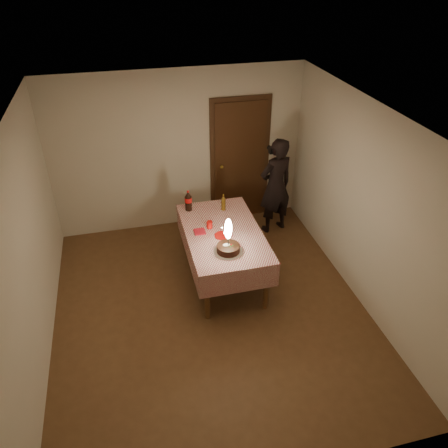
{
  "coord_description": "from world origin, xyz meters",
  "views": [
    {
      "loc": [
        -0.85,
        -4.15,
        4.1
      ],
      "look_at": [
        0.32,
        0.57,
        0.95
      ],
      "focal_mm": 35.0,
      "sensor_mm": 36.0,
      "label": 1
    }
  ],
  "objects_px": {
    "dining_table": "(223,238)",
    "birthday_cake": "(228,244)",
    "red_plate": "(223,235)",
    "red_cup": "(210,225)",
    "clear_cup": "(227,228)",
    "cola_bottle": "(188,201)",
    "amber_bottle_right": "(223,203)",
    "photographer": "(276,186)"
  },
  "relations": [
    {
      "from": "dining_table",
      "to": "birthday_cake",
      "type": "distance_m",
      "value": 0.51
    },
    {
      "from": "red_plate",
      "to": "red_cup",
      "type": "distance_m",
      "value": 0.27
    },
    {
      "from": "red_plate",
      "to": "clear_cup",
      "type": "height_order",
      "value": "clear_cup"
    },
    {
      "from": "cola_bottle",
      "to": "amber_bottle_right",
      "type": "distance_m",
      "value": 0.51
    },
    {
      "from": "photographer",
      "to": "cola_bottle",
      "type": "bearing_deg",
      "value": -165.99
    },
    {
      "from": "photographer",
      "to": "dining_table",
      "type": "bearing_deg",
      "value": -137.09
    },
    {
      "from": "red_plate",
      "to": "cola_bottle",
      "type": "xyz_separation_m",
      "value": [
        -0.32,
        0.77,
        0.15
      ]
    },
    {
      "from": "cola_bottle",
      "to": "photographer",
      "type": "distance_m",
      "value": 1.53
    },
    {
      "from": "red_plate",
      "to": "cola_bottle",
      "type": "distance_m",
      "value": 0.85
    },
    {
      "from": "dining_table",
      "to": "cola_bottle",
      "type": "distance_m",
      "value": 0.81
    },
    {
      "from": "cola_bottle",
      "to": "photographer",
      "type": "height_order",
      "value": "photographer"
    },
    {
      "from": "red_cup",
      "to": "cola_bottle",
      "type": "bearing_deg",
      "value": 109.83
    },
    {
      "from": "clear_cup",
      "to": "photographer",
      "type": "height_order",
      "value": "photographer"
    },
    {
      "from": "red_cup",
      "to": "photographer",
      "type": "distance_m",
      "value": 1.57
    },
    {
      "from": "amber_bottle_right",
      "to": "photographer",
      "type": "relative_size",
      "value": 0.16
    },
    {
      "from": "red_plate",
      "to": "clear_cup",
      "type": "bearing_deg",
      "value": 48.33
    },
    {
      "from": "red_plate",
      "to": "cola_bottle",
      "type": "height_order",
      "value": "cola_bottle"
    },
    {
      "from": "birthday_cake",
      "to": "red_plate",
      "type": "bearing_deg",
      "value": 87.5
    },
    {
      "from": "red_plate",
      "to": "photographer",
      "type": "relative_size",
      "value": 0.14
    },
    {
      "from": "red_plate",
      "to": "amber_bottle_right",
      "type": "relative_size",
      "value": 0.86
    },
    {
      "from": "dining_table",
      "to": "photographer",
      "type": "distance_m",
      "value": 1.54
    },
    {
      "from": "cola_bottle",
      "to": "birthday_cake",
      "type": "bearing_deg",
      "value": -74.85
    },
    {
      "from": "red_cup",
      "to": "cola_bottle",
      "type": "xyz_separation_m",
      "value": [
        -0.19,
        0.54,
        0.1
      ]
    },
    {
      "from": "dining_table",
      "to": "birthday_cake",
      "type": "height_order",
      "value": "birthday_cake"
    },
    {
      "from": "red_plate",
      "to": "red_cup",
      "type": "xyz_separation_m",
      "value": [
        -0.13,
        0.23,
        0.05
      ]
    },
    {
      "from": "dining_table",
      "to": "amber_bottle_right",
      "type": "bearing_deg",
      "value": 75.76
    },
    {
      "from": "clear_cup",
      "to": "photographer",
      "type": "relative_size",
      "value": 0.06
    },
    {
      "from": "cola_bottle",
      "to": "amber_bottle_right",
      "type": "bearing_deg",
      "value": -13.73
    },
    {
      "from": "dining_table",
      "to": "red_plate",
      "type": "height_order",
      "value": "red_plate"
    },
    {
      "from": "red_cup",
      "to": "photographer",
      "type": "height_order",
      "value": "photographer"
    },
    {
      "from": "clear_cup",
      "to": "cola_bottle",
      "type": "height_order",
      "value": "cola_bottle"
    },
    {
      "from": "amber_bottle_right",
      "to": "cola_bottle",
      "type": "bearing_deg",
      "value": 166.27
    },
    {
      "from": "birthday_cake",
      "to": "cola_bottle",
      "type": "height_order",
      "value": "birthday_cake"
    },
    {
      "from": "clear_cup",
      "to": "dining_table",
      "type": "bearing_deg",
      "value": 176.11
    },
    {
      "from": "birthday_cake",
      "to": "clear_cup",
      "type": "bearing_deg",
      "value": 77.77
    },
    {
      "from": "dining_table",
      "to": "red_cup",
      "type": "relative_size",
      "value": 17.2
    },
    {
      "from": "red_plate",
      "to": "photographer",
      "type": "xyz_separation_m",
      "value": [
        1.15,
        1.14,
        0.01
      ]
    },
    {
      "from": "red_cup",
      "to": "cola_bottle",
      "type": "distance_m",
      "value": 0.58
    },
    {
      "from": "dining_table",
      "to": "photographer",
      "type": "height_order",
      "value": "photographer"
    },
    {
      "from": "birthday_cake",
      "to": "photographer",
      "type": "distance_m",
      "value": 1.91
    },
    {
      "from": "birthday_cake",
      "to": "red_plate",
      "type": "distance_m",
      "value": 0.38
    },
    {
      "from": "dining_table",
      "to": "birthday_cake",
      "type": "relative_size",
      "value": 3.52
    }
  ]
}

